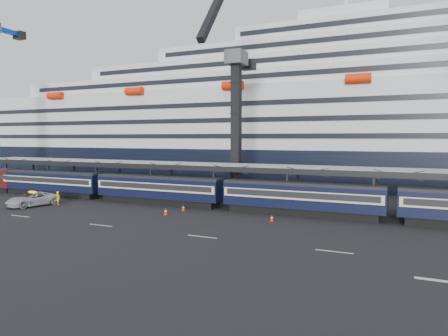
{
  "coord_description": "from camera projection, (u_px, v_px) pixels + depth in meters",
  "views": [
    {
      "loc": [
        2.7,
        -36.58,
        9.22
      ],
      "look_at": [
        -18.0,
        10.0,
        5.33
      ],
      "focal_mm": 32.0,
      "sensor_mm": 36.0,
      "label": 1
    }
  ],
  "objects": [
    {
      "name": "traffic_cone_b",
      "position": [
        183.0,
        208.0,
        50.31
      ],
      "size": [
        0.39,
        0.39,
        0.77
      ],
      "color": "#FF2B08",
      "rests_on": "ground"
    },
    {
      "name": "train",
      "position": [
        330.0,
        199.0,
        45.95
      ],
      "size": [
        133.05,
        3.0,
        4.05
      ],
      "color": "black",
      "rests_on": "ground"
    },
    {
      "name": "traffic_cone_a",
      "position": [
        27.0,
        204.0,
        53.67
      ],
      "size": [
        0.35,
        0.35,
        0.7
      ],
      "color": "#FF2B08",
      "rests_on": "ground"
    },
    {
      "name": "pickup_truck",
      "position": [
        33.0,
        199.0,
        53.8
      ],
      "size": [
        4.62,
        7.22,
        1.85
      ],
      "primitive_type": "imported",
      "rotation": [
        0.0,
        0.0,
        -0.25
      ],
      "color": "#ADAEB4",
      "rests_on": "ground"
    },
    {
      "name": "ground",
      "position": [
        364.0,
        242.0,
        35.12
      ],
      "size": [
        260.0,
        260.0,
        0.0
      ],
      "primitive_type": "plane",
      "color": "black",
      "rests_on": "ground"
    },
    {
      "name": "crane_dark_near",
      "position": [
        235.0,
        119.0,
        59.25
      ],
      "size": [
        4.5,
        17.75,
        35.08
      ],
      "color": "#494B51",
      "rests_on": "ground"
    },
    {
      "name": "cruise_ship",
      "position": [
        380.0,
        121.0,
        76.53
      ],
      "size": [
        214.09,
        28.84,
        34.0
      ],
      "color": "black",
      "rests_on": "ground"
    },
    {
      "name": "worker",
      "position": [
        58.0,
        198.0,
        54.87
      ],
      "size": [
        0.8,
        0.76,
        1.84
      ],
      "primitive_type": "imported",
      "rotation": [
        0.0,
        0.0,
        2.49
      ],
      "color": "#FFFB0D",
      "rests_on": "ground"
    },
    {
      "name": "traffic_cone_c",
      "position": [
        166.0,
        211.0,
        47.67
      ],
      "size": [
        0.42,
        0.42,
        0.84
      ],
      "color": "#FF2B08",
      "rests_on": "ground"
    },
    {
      "name": "traffic_cone_d",
      "position": [
        272.0,
        218.0,
        44.05
      ],
      "size": [
        0.37,
        0.37,
        0.75
      ],
      "color": "#FF2B08",
      "rests_on": "ground"
    },
    {
      "name": "canopy",
      "position": [
        376.0,
        171.0,
        47.48
      ],
      "size": [
        130.0,
        6.25,
        5.53
      ],
      "color": "gray",
      "rests_on": "ground"
    }
  ]
}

